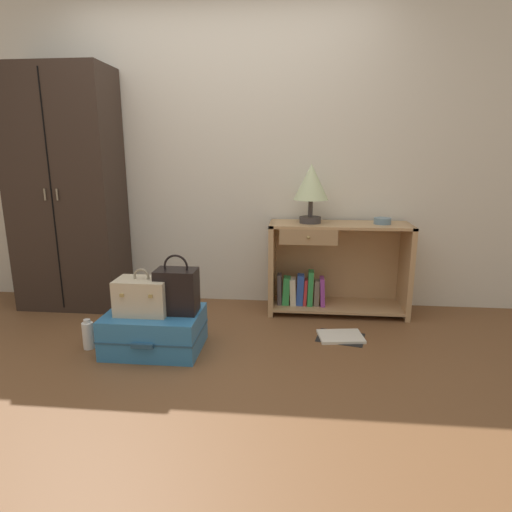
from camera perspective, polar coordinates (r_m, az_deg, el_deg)
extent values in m
plane|color=brown|center=(2.60, -9.09, -16.26)|extent=(9.00, 9.00, 0.00)
cube|color=silver|center=(3.73, -3.92, 13.70)|extent=(6.40, 0.10, 2.60)
cube|color=#33261E|center=(3.90, -23.88, 7.82)|extent=(0.85, 0.45, 1.95)
cube|color=black|center=(3.70, -25.60, 7.41)|extent=(0.01, 0.01, 1.85)
cylinder|color=gray|center=(3.72, -26.33, 7.36)|extent=(0.01, 0.01, 0.09)
cylinder|color=gray|center=(3.67, -24.99, 7.42)|extent=(0.01, 0.01, 0.09)
cube|color=tan|center=(3.54, 2.16, -1.46)|extent=(0.04, 0.38, 0.74)
cube|color=tan|center=(3.64, 19.33, -1.81)|extent=(0.04, 0.38, 0.74)
cube|color=tan|center=(3.47, 11.12, 4.10)|extent=(1.12, 0.38, 0.02)
cube|color=tan|center=(3.64, 10.64, -6.48)|extent=(1.04, 0.38, 0.02)
cube|color=tan|center=(3.72, 10.62, -0.93)|extent=(1.04, 0.01, 0.72)
cube|color=#A68259|center=(3.30, 7.00, 2.50)|extent=(0.45, 0.02, 0.12)
sphere|color=#9E844C|center=(3.28, 7.00, 2.45)|extent=(0.02, 0.02, 0.02)
cube|color=#4C474C|center=(3.56, 3.18, -4.40)|extent=(0.04, 0.10, 0.26)
cube|color=green|center=(3.56, 4.06, -4.61)|extent=(0.07, 0.11, 0.23)
cube|color=beige|center=(3.56, 4.94, -4.70)|extent=(0.06, 0.12, 0.22)
cube|color=#2D51B2|center=(3.56, 5.89, -4.48)|extent=(0.06, 0.10, 0.26)
cube|color=red|center=(3.56, 6.60, -4.77)|extent=(0.03, 0.10, 0.22)
cube|color=green|center=(3.55, 7.26, -4.25)|extent=(0.05, 0.12, 0.29)
cube|color=#726659|center=(3.57, 8.07, -4.84)|extent=(0.04, 0.10, 0.21)
cube|color=purple|center=(3.57, 8.82, -4.68)|extent=(0.05, 0.13, 0.24)
cylinder|color=#3D3838|center=(3.45, 7.23, 4.80)|extent=(0.17, 0.17, 0.05)
cylinder|color=#3D3838|center=(3.44, 7.27, 6.33)|extent=(0.04, 0.04, 0.14)
cone|color=beige|center=(3.42, 7.38, 9.78)|extent=(0.27, 0.27, 0.28)
cylinder|color=slate|center=(3.52, 16.50, 4.51)|extent=(0.13, 0.13, 0.05)
cube|color=teal|center=(2.98, -13.35, -9.66)|extent=(0.62, 0.45, 0.26)
cube|color=#285071|center=(2.98, -13.35, -9.66)|extent=(0.63, 0.46, 0.01)
cube|color=#285071|center=(2.78, -14.94, -11.53)|extent=(0.14, 0.02, 0.03)
cube|color=beige|center=(2.89, -14.85, -5.19)|extent=(0.34, 0.22, 0.23)
torus|color=gray|center=(2.85, -15.02, -2.63)|extent=(0.11, 0.02, 0.11)
cube|color=tan|center=(2.81, -17.48, -5.03)|extent=(0.02, 0.01, 0.02)
cube|color=tan|center=(2.75, -13.90, -5.24)|extent=(0.02, 0.01, 0.02)
cube|color=black|center=(2.85, -10.49, -4.62)|extent=(0.27, 0.18, 0.29)
torus|color=black|center=(2.80, -10.64, -1.40)|extent=(0.16, 0.01, 0.16)
cylinder|color=white|center=(3.14, -21.45, -9.84)|extent=(0.07, 0.07, 0.18)
cylinder|color=silver|center=(3.10, -21.62, -8.07)|extent=(0.04, 0.04, 0.02)
cube|color=white|center=(3.17, 11.20, -10.47)|extent=(0.34, 0.27, 0.02)
cube|color=black|center=(3.18, 11.20, -10.59)|extent=(0.37, 0.31, 0.01)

